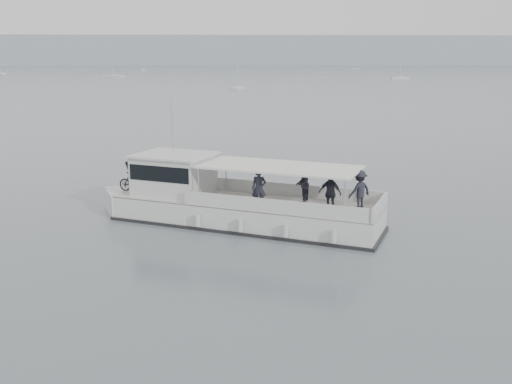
{
  "coord_description": "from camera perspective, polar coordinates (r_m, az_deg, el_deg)",
  "views": [
    {
      "loc": [
        1.02,
        -27.8,
        7.84
      ],
      "look_at": [
        2.32,
        -1.47,
        1.6
      ],
      "focal_mm": 40.0,
      "sensor_mm": 36.0,
      "label": 1
    }
  ],
  "objects": [
    {
      "name": "headland",
      "position": [
        587.83,
        -3.01,
        13.9
      ],
      "size": [
        1400.0,
        90.0,
        28.0
      ],
      "primitive_type": "cube",
      "color": "#939EA8",
      "rests_on": "ground"
    },
    {
      "name": "tour_boat",
      "position": [
        27.73,
        -3.49,
        -0.97
      ],
      "size": [
        14.07,
        8.69,
        6.15
      ],
      "rotation": [
        0.0,
        0.0,
        -0.43
      ],
      "color": "silver",
      "rests_on": "ground"
    },
    {
      "name": "ground",
      "position": [
        28.9,
        -4.74,
        -2.47
      ],
      "size": [
        1400.0,
        1400.0,
        0.0
      ],
      "primitive_type": "plane",
      "color": "#525C60",
      "rests_on": "ground"
    },
    {
      "name": "moored_fleet",
      "position": [
        232.2,
        -9.66,
        11.29
      ],
      "size": [
        390.69,
        331.99,
        10.16
      ],
      "color": "silver",
      "rests_on": "ground"
    }
  ]
}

